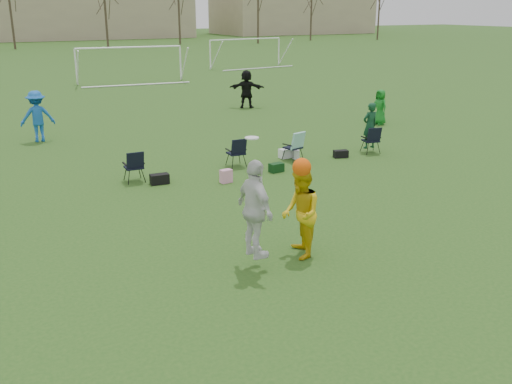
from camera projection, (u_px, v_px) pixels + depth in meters
ground at (367, 271)px, 11.45m from camera, size 260.00×260.00×0.00m
fielder_blue at (37, 116)px, 22.20m from camera, size 1.29×0.75×1.99m
fielder_green_far at (380, 107)px, 25.55m from camera, size 0.57×0.81×1.57m
fielder_black at (247, 89)px, 29.73m from camera, size 1.85×1.47×1.97m
center_contest at (281, 211)px, 11.50m from camera, size 1.92×1.32×2.73m
sideline_setup at (286, 147)px, 19.31m from camera, size 9.29×2.06×1.81m
goal_mid at (129, 54)px, 39.67m from camera, size 7.40×0.63×2.46m
goal_right at (246, 45)px, 49.96m from camera, size 7.35×1.14×2.46m
tree_line at (13, 7)px, 69.08m from camera, size 110.28×3.28×11.40m
building_row at (40, 1)px, 93.75m from camera, size 126.00×16.00×13.00m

